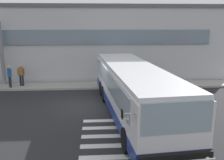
% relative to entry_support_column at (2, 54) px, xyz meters
% --- Properties ---
extents(ground_plane, '(80.00, 90.00, 0.02)m').
position_rel_entry_support_column_xyz_m(ground_plane, '(6.83, -5.40, -2.62)').
color(ground_plane, '#232326').
rests_on(ground_plane, ground).
extents(bay_paint_stripes, '(4.40, 3.96, 0.01)m').
position_rel_entry_support_column_xyz_m(bay_paint_stripes, '(8.83, -9.60, -2.60)').
color(bay_paint_stripes, silver).
rests_on(bay_paint_stripes, ground).
extents(terminal_building, '(25.67, 13.80, 6.43)m').
position_rel_entry_support_column_xyz_m(terminal_building, '(6.14, 6.26, 0.60)').
color(terminal_building, '#B7B7BC').
rests_on(terminal_building, ground).
extents(boarding_curb, '(27.87, 2.00, 0.15)m').
position_rel_entry_support_column_xyz_m(boarding_curb, '(6.83, -0.60, -2.53)').
color(boarding_curb, '#9E9B93').
rests_on(boarding_curb, ground).
extents(entry_support_column, '(0.28, 0.28, 4.91)m').
position_rel_entry_support_column_xyz_m(entry_support_column, '(0.00, 0.00, 0.00)').
color(entry_support_column, slate).
rests_on(entry_support_column, boarding_curb).
extents(bus_main_foreground, '(3.70, 12.23, 2.70)m').
position_rel_entry_support_column_xyz_m(bus_main_foreground, '(9.26, -7.00, -1.27)').
color(bus_main_foreground, silver).
rests_on(bus_main_foreground, ground).
extents(passenger_near_column, '(0.40, 0.50, 1.68)m').
position_rel_entry_support_column_xyz_m(passenger_near_column, '(0.80, -1.06, -1.53)').
color(passenger_near_column, '#1E2338').
rests_on(passenger_near_column, boarding_curb).
extents(passenger_by_doorway, '(0.58, 0.29, 1.68)m').
position_rel_entry_support_column_xyz_m(passenger_by_doorway, '(1.53, -0.61, -1.53)').
color(passenger_by_doorway, '#1E2338').
rests_on(passenger_by_doorway, boarding_curb).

